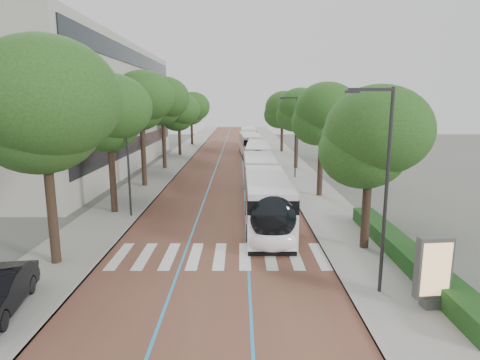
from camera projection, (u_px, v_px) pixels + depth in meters
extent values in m
plane|color=#51544C|center=(215.00, 264.00, 19.03)|extent=(160.00, 160.00, 0.00)
cube|color=brown|center=(232.00, 155.00, 58.31)|extent=(11.00, 140.00, 0.02)
cube|color=gray|center=(180.00, 155.00, 58.29)|extent=(4.00, 140.00, 0.12)
cube|color=gray|center=(283.00, 155.00, 58.30)|extent=(4.00, 140.00, 0.12)
cube|color=gray|center=(193.00, 155.00, 58.29)|extent=(0.20, 140.00, 0.14)
cube|color=gray|center=(270.00, 155.00, 58.30)|extent=(0.20, 140.00, 0.14)
cube|color=silver|center=(120.00, 256.00, 20.01)|extent=(0.55, 3.60, 0.01)
cube|color=silver|center=(145.00, 256.00, 20.01)|extent=(0.55, 3.60, 0.01)
cube|color=silver|center=(170.00, 256.00, 20.01)|extent=(0.55, 3.60, 0.01)
cube|color=silver|center=(195.00, 256.00, 20.01)|extent=(0.55, 3.60, 0.01)
cube|color=silver|center=(220.00, 256.00, 20.01)|extent=(0.55, 3.60, 0.01)
cube|color=silver|center=(245.00, 256.00, 20.01)|extent=(0.55, 3.60, 0.01)
cube|color=silver|center=(270.00, 256.00, 20.01)|extent=(0.55, 3.60, 0.01)
cube|color=silver|center=(295.00, 256.00, 20.01)|extent=(0.55, 3.60, 0.01)
cube|color=silver|center=(320.00, 256.00, 20.01)|extent=(0.55, 3.60, 0.01)
cube|color=#2687BE|center=(221.00, 155.00, 58.30)|extent=(0.12, 126.00, 0.01)
cube|color=#2687BE|center=(243.00, 155.00, 58.30)|extent=(0.12, 126.00, 0.01)
cube|color=#A5A299|center=(57.00, 108.00, 45.19)|extent=(18.00, 40.00, 14.00)
cube|color=black|center=(138.00, 143.00, 45.95)|extent=(0.12, 38.00, 1.60)
cube|color=black|center=(137.00, 115.00, 45.34)|extent=(0.12, 38.00, 1.60)
cube|color=black|center=(136.00, 86.00, 44.74)|extent=(0.12, 38.00, 1.60)
cube|color=black|center=(134.00, 58.00, 44.17)|extent=(0.12, 38.00, 1.60)
cube|color=#183C14|center=(407.00, 254.00, 18.94)|extent=(1.20, 14.00, 0.80)
cylinder|color=#28282A|center=(386.00, 194.00, 15.31)|extent=(0.14, 0.14, 8.00)
cube|color=#28282A|center=(372.00, 89.00, 14.57)|extent=(1.70, 0.12, 0.12)
cube|color=#28282A|center=(352.00, 92.00, 14.59)|extent=(0.50, 0.20, 0.10)
cylinder|color=#28282A|center=(296.00, 138.00, 39.86)|extent=(0.14, 0.14, 8.00)
cube|color=#28282A|center=(289.00, 98.00, 39.12)|extent=(1.70, 0.12, 0.12)
cube|color=#28282A|center=(282.00, 99.00, 39.13)|extent=(0.50, 0.20, 0.10)
cylinder|color=#28282A|center=(128.00, 156.00, 26.10)|extent=(0.14, 0.14, 8.00)
cylinder|color=black|center=(52.00, 213.00, 18.55)|extent=(0.44, 0.44, 5.07)
ellipsoid|color=#1B4917|center=(43.00, 112.00, 17.68)|extent=(6.36, 6.36, 5.41)
cylinder|color=black|center=(113.00, 180.00, 27.42)|extent=(0.44, 0.44, 4.70)
ellipsoid|color=#1B4917|center=(109.00, 117.00, 26.61)|extent=(5.22, 5.22, 4.44)
cylinder|color=black|center=(144.00, 158.00, 36.20)|extent=(0.44, 0.44, 5.32)
ellipsoid|color=#1B4917|center=(141.00, 103.00, 35.28)|extent=(5.32, 5.32, 4.53)
cylinder|color=black|center=(164.00, 146.00, 46.02)|extent=(0.44, 0.44, 5.31)
ellipsoid|color=#1B4917|center=(163.00, 103.00, 45.10)|extent=(5.54, 5.54, 4.71)
cylinder|color=black|center=(180.00, 141.00, 57.90)|extent=(0.44, 0.44, 4.27)
ellipsoid|color=#1B4917|center=(179.00, 114.00, 57.16)|extent=(5.56, 5.56, 4.72)
cylinder|color=black|center=(192.00, 133.00, 72.61)|extent=(0.44, 0.44, 4.46)
ellipsoid|color=#1B4917|center=(191.00, 110.00, 71.84)|extent=(6.13, 6.13, 5.21)
cylinder|color=black|center=(366.00, 212.00, 20.62)|extent=(0.44, 0.44, 4.00)
ellipsoid|color=#1B4917|center=(370.00, 142.00, 19.93)|extent=(5.22, 5.22, 4.44)
cylinder|color=black|center=(320.00, 169.00, 32.35)|extent=(0.44, 0.44, 4.59)
ellipsoid|color=#1B4917|center=(322.00, 117.00, 31.56)|extent=(4.96, 4.96, 4.21)
cylinder|color=black|center=(296.00, 149.00, 46.09)|extent=(0.44, 0.44, 4.65)
ellipsoid|color=#1B4917|center=(297.00, 112.00, 45.29)|extent=(4.91, 4.91, 4.18)
cylinder|color=black|center=(282.00, 138.00, 61.82)|extent=(0.44, 0.44, 4.43)
ellipsoid|color=#1B4917|center=(282.00, 111.00, 61.06)|extent=(5.89, 5.89, 5.01)
cylinder|color=black|center=(262.00, 184.00, 29.07)|extent=(2.30, 0.90, 2.30)
cube|color=white|center=(267.00, 209.00, 24.13)|extent=(2.50, 9.36, 1.82)
cube|color=black|center=(267.00, 190.00, 23.91)|extent=(2.54, 9.17, 0.97)
cube|color=silver|center=(267.00, 180.00, 23.79)|extent=(2.45, 9.17, 0.31)
cube|color=black|center=(267.00, 226.00, 24.33)|extent=(2.45, 8.99, 0.35)
cube|color=white|center=(259.00, 179.00, 33.41)|extent=(2.50, 7.74, 1.82)
cube|color=black|center=(259.00, 166.00, 33.19)|extent=(2.54, 7.59, 0.97)
cube|color=silver|center=(260.00, 158.00, 33.07)|extent=(2.45, 7.59, 0.31)
cube|color=black|center=(259.00, 192.00, 33.61)|extent=(2.45, 7.43, 0.35)
ellipsoid|color=black|center=(273.00, 218.00, 19.54)|extent=(2.35, 1.10, 2.28)
ellipsoid|color=white|center=(273.00, 241.00, 19.71)|extent=(2.35, 1.00, 1.14)
cylinder|color=black|center=(249.00, 233.00, 22.03)|extent=(0.30, 1.00, 1.00)
cylinder|color=black|center=(290.00, 233.00, 22.03)|extent=(0.30, 1.00, 1.00)
cylinder|color=black|center=(246.00, 184.00, 35.19)|extent=(0.30, 1.00, 1.00)
cylinder|color=black|center=(271.00, 184.00, 35.19)|extent=(0.30, 1.00, 1.00)
cylinder|color=black|center=(247.00, 208.00, 27.30)|extent=(0.30, 1.00, 1.00)
cylinder|color=black|center=(280.00, 208.00, 27.30)|extent=(0.30, 1.00, 1.00)
cube|color=white|center=(258.00, 161.00, 44.12)|extent=(3.19, 12.12, 1.82)
cube|color=black|center=(258.00, 150.00, 43.91)|extent=(3.21, 11.89, 0.97)
cube|color=silver|center=(258.00, 145.00, 43.78)|extent=(3.12, 11.88, 0.31)
cube|color=black|center=(258.00, 170.00, 44.33)|extent=(3.11, 11.64, 0.35)
ellipsoid|color=black|center=(258.00, 162.00, 38.25)|extent=(2.41, 1.23, 2.28)
ellipsoid|color=white|center=(257.00, 174.00, 38.41)|extent=(2.40, 1.13, 1.14)
cylinder|color=black|center=(247.00, 173.00, 40.80)|extent=(0.36, 1.02, 1.00)
cylinder|color=black|center=(269.00, 173.00, 40.67)|extent=(0.36, 1.02, 1.00)
cylinder|color=black|center=(249.00, 162.00, 48.05)|extent=(0.36, 1.02, 1.00)
cylinder|color=black|center=(268.00, 163.00, 47.93)|extent=(0.36, 1.02, 1.00)
cube|color=white|center=(250.00, 148.00, 56.91)|extent=(3.12, 12.11, 1.82)
cube|color=black|center=(250.00, 140.00, 56.70)|extent=(3.15, 11.88, 0.97)
cube|color=silver|center=(250.00, 135.00, 56.58)|extent=(3.06, 11.87, 0.31)
cube|color=black|center=(250.00, 155.00, 57.12)|extent=(3.05, 11.63, 0.35)
ellipsoid|color=black|center=(254.00, 147.00, 51.04)|extent=(2.40, 1.22, 2.28)
ellipsoid|color=white|center=(254.00, 156.00, 51.20)|extent=(2.40, 1.12, 1.14)
cylinder|color=black|center=(244.00, 156.00, 53.47)|extent=(0.35, 1.01, 1.00)
cylinder|color=black|center=(261.00, 156.00, 53.59)|extent=(0.35, 1.01, 1.00)
cylinder|color=black|center=(241.00, 150.00, 60.73)|extent=(0.35, 1.01, 1.00)
cylinder|color=black|center=(256.00, 150.00, 60.84)|extent=(0.35, 1.01, 1.00)
cube|color=white|center=(248.00, 140.00, 69.48)|extent=(2.54, 12.01, 1.82)
cube|color=black|center=(248.00, 133.00, 69.27)|extent=(2.58, 11.77, 0.97)
cube|color=silver|center=(248.00, 129.00, 69.15)|extent=(2.49, 11.77, 0.31)
cube|color=black|center=(248.00, 146.00, 69.69)|extent=(2.49, 11.53, 0.35)
ellipsoid|color=black|center=(249.00, 138.00, 63.60)|extent=(2.35, 1.11, 2.28)
ellipsoid|color=white|center=(249.00, 145.00, 63.77)|extent=(2.35, 1.01, 1.14)
cylinder|color=black|center=(242.00, 146.00, 66.10)|extent=(0.30, 1.00, 1.00)
cylinder|color=black|center=(256.00, 146.00, 66.09)|extent=(0.30, 1.00, 1.00)
cylinder|color=black|center=(242.00, 142.00, 73.36)|extent=(0.30, 1.00, 1.00)
cylinder|color=black|center=(254.00, 142.00, 73.36)|extent=(0.30, 1.00, 1.00)
cube|color=#59595B|center=(430.00, 302.00, 14.77)|extent=(0.65, 0.56, 0.40)
cube|color=#59595B|center=(433.00, 268.00, 14.51)|extent=(1.33, 0.49, 2.30)
cube|color=#EFBA7E|center=(436.00, 270.00, 14.33)|extent=(1.10, 0.14, 2.00)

